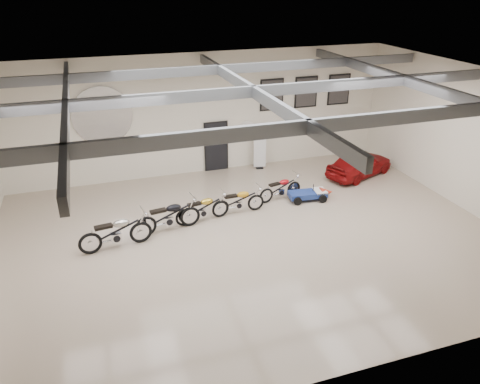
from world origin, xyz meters
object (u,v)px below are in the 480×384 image
object	(u,v)px
motorcycle_gold	(202,208)
go_kart	(311,192)
banner_stand	(260,147)
motorcycle_red	(280,188)
motorcycle_silver	(115,232)
motorcycle_yellow	(238,201)
motorcycle_black	(168,216)
vintage_car	(359,164)

from	to	relation	value
motorcycle_gold	go_kart	bearing A→B (deg)	-4.61
motorcycle_gold	banner_stand	bearing A→B (deg)	38.24
motorcycle_gold	go_kart	distance (m)	4.32
motorcycle_red	go_kart	xyz separation A→B (m)	(1.09, -0.40, -0.15)
motorcycle_gold	go_kart	world-z (taller)	motorcycle_gold
motorcycle_red	go_kart	world-z (taller)	motorcycle_red
banner_stand	motorcycle_silver	world-z (taller)	banner_stand
motorcycle_yellow	motorcycle_red	size ratio (longest dim) A/B	1.05
motorcycle_black	motorcycle_red	size ratio (longest dim) A/B	1.20
banner_stand	motorcycle_red	distance (m)	3.21
motorcycle_silver	banner_stand	bearing A→B (deg)	28.57
motorcycle_black	motorcycle_gold	world-z (taller)	motorcycle_black
motorcycle_yellow	motorcycle_gold	bearing A→B (deg)	-173.40
banner_stand	vintage_car	size ratio (longest dim) A/B	0.61
vintage_car	banner_stand	bearing A→B (deg)	38.81
motorcycle_gold	vintage_car	distance (m)	7.45
motorcycle_black	motorcycle_red	world-z (taller)	motorcycle_black
motorcycle_silver	go_kart	size ratio (longest dim) A/B	1.27
go_kart	motorcycle_black	bearing A→B (deg)	-167.10
motorcycle_silver	vintage_car	bearing A→B (deg)	7.08
banner_stand	motorcycle_black	size ratio (longest dim) A/B	0.91
motorcycle_red	vintage_car	distance (m)	4.15
banner_stand	motorcycle_yellow	bearing A→B (deg)	-109.37
go_kart	vintage_car	bearing A→B (deg)	32.54
vintage_car	motorcycle_gold	bearing A→B (deg)	82.69
motorcycle_silver	go_kart	xyz separation A→B (m)	(7.26, 1.21, -0.26)
motorcycle_gold	vintage_car	bearing A→B (deg)	4.63
banner_stand	motorcycle_yellow	xyz separation A→B (m)	(-2.20, -3.72, -0.48)
banner_stand	go_kart	distance (m)	3.68
motorcycle_black	go_kart	size ratio (longest dim) A/B	1.23
motorcycle_gold	motorcycle_yellow	xyz separation A→B (m)	(1.36, 0.19, -0.01)
motorcycle_silver	motorcycle_red	world-z (taller)	motorcycle_silver
motorcycle_black	motorcycle_red	bearing A→B (deg)	5.50
motorcycle_red	vintage_car	world-z (taller)	vintage_car
banner_stand	motorcycle_yellow	distance (m)	4.35
motorcycle_silver	motorcycle_gold	world-z (taller)	motorcycle_silver
motorcycle_yellow	vintage_car	bearing A→B (deg)	14.13
banner_stand	motorcycle_yellow	world-z (taller)	banner_stand
vintage_car	go_kart	bearing A→B (deg)	94.95
motorcycle_black	motorcycle_silver	bearing A→B (deg)	-170.10
banner_stand	motorcycle_black	xyz separation A→B (m)	(-4.78, -4.20, -0.41)
banner_stand	motorcycle_red	world-z (taller)	banner_stand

